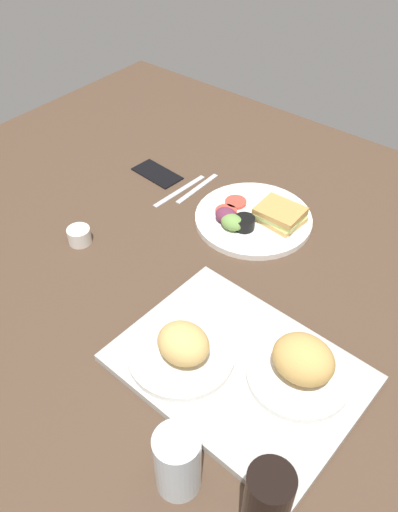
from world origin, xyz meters
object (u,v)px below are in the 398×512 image
Objects in this scene: espresso_cup at (79,236)px; bread_plate_near at (302,365)px; soda_bottle at (265,512)px; plate_with_salad at (255,218)px; drinking_glass at (178,462)px; knife at (180,191)px; cell_phone at (157,173)px; fork at (197,188)px; serving_tray at (238,368)px; bread_plate_far at (182,348)px.

bread_plate_near is at bearing 179.10° from espresso_cup.
soda_bottle reaches higher than espresso_cup.
plate_with_salad is at bearing -45.43° from bread_plate_near.
drinking_glass reaches higher than knife.
espresso_cup is at bearing -5.99° from knife.
bread_plate_near is 1.02× the size of knife.
bread_plate_near is at bearing 134.57° from plate_with_salad.
bread_plate_near reaches higher than cell_phone.
soda_bottle is at bearing 125.16° from plate_with_salad.
espresso_cup is 36.17cm from fork.
serving_tray reaches higher than cell_phone.
bread_plate_near reaches higher than fork.
serving_tray is at bearing 150.00° from cell_phone.
fork is (53.91, -36.16, -5.04)cm from bread_plate_near.
plate_with_salad is 68.41cm from drinking_glass.
knife is at bearing -38.58° from serving_tray.
bread_plate_far is 44.02cm from espresso_cup.
fork is 5.00cm from knife.
bread_plate_near is (-10.12, -5.16, 4.49)cm from serving_tray.
plate_with_salad reaches higher than knife.
serving_tray is 45.28cm from plate_with_salad.
cell_phone is (67.31, -34.41, -4.89)cm from bread_plate_near.
plate_with_salad is at bearing -131.33° from espresso_cup.
drinking_glass is 0.92× the size of cell_phone.
drinking_glass is at bearing 114.33° from plate_with_salad.
cell_phone is (5.23, -33.43, -1.60)cm from espresso_cup.
bread_plate_far is at bearing 28.72° from serving_tray.
bread_plate_near is 1.14× the size of fork.
plate_with_salad is 1.44× the size of soda_bottle.
fork is at bearing 146.56° from knife.
espresso_cup is 0.29× the size of knife.
espresso_cup reaches higher than serving_tray.
bread_plate_near is 0.93× the size of bread_plate_far.
fork and knife have the same top height.
bread_plate_far is 34.76cm from soda_bottle.
bread_plate_near is 0.65× the size of plate_with_salad.
serving_tray is 2.37× the size of knife.
plate_with_salad reaches higher than espresso_cup.
fork is 1.18× the size of cell_phone.
bread_plate_near is at bearing -70.14° from soda_bottle.
knife is (66.88, -59.78, -10.10)cm from soda_bottle.
espresso_cup is (72.06, -28.60, -8.35)cm from soda_bottle.
serving_tray is 1.51× the size of plate_with_salad.
plate_with_salad is at bearing 97.29° from knife.
cell_phone is at bearing -27.07° from bread_plate_near.
bread_plate_near is 1.47× the size of drinking_glass.
plate_with_salad is 20.84cm from fork.
drinking_glass is (-14.48, 18.05, 2.10)cm from bread_plate_far.
serving_tray is at bearing -48.17° from soda_bottle.
fork is at bearing -33.86° from bread_plate_near.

